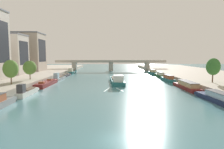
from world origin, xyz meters
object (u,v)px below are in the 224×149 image
Objects in this scene: moored_boat_left_end at (67,75)px; moored_boat_right_gap_after at (152,72)px; moored_boat_left_lone at (59,78)px; moored_boat_right_downstream at (160,75)px; moored_boat_right_near at (187,86)px; moored_boat_right_midway at (168,79)px; tree_left_by_lamp at (11,69)px; moored_boat_right_far at (223,100)px; tree_left_midway at (30,68)px; moored_boat_left_downstream at (27,91)px; moored_boat_left_far at (47,83)px; tree_right_far at (213,67)px; barge_midriver at (117,80)px; moored_boat_left_midway at (72,71)px; bridge_far at (111,64)px.

moored_boat_left_end is 44.22m from moored_boat_right_gap_after.
moored_boat_left_lone is 44.57m from moored_boat_right_downstream.
moored_boat_right_midway is (-0.57, 15.97, 0.09)m from moored_boat_right_near.
moored_boat_right_far is at bearing -16.18° from tree_left_by_lamp.
moored_boat_right_midway is (-0.59, 33.15, 0.11)m from moored_boat_right_far.
moored_boat_right_gap_after is 60.78m from tree_left_midway.
moored_boat_right_near is 1.31× the size of moored_boat_right_downstream.
moored_boat_left_downstream is at bearing -129.96° from moored_boat_right_gap_after.
moored_boat_right_downstream is 1.74× the size of tree_left_by_lamp.
moored_boat_left_far is 43.86m from moored_boat_right_midway.
moored_boat_right_downstream is 31.78m from tree_right_far.
tree_left_by_lamp is 57.32m from tree_right_far.
moored_boat_right_gap_after reaches higher than moored_boat_right_far.
tree_left_midway is (-5.72, 0.96, 5.10)m from moored_boat_left_far.
moored_boat_right_downstream is 60.30m from tree_left_by_lamp.
tree_left_by_lamp reaches higher than barge_midriver.
tree_left_by_lamp is at bearing -177.16° from tree_right_far.
moored_boat_left_lone is 0.73× the size of moored_boat_right_far.
barge_midriver is 1.72× the size of moored_boat_right_downstream.
moored_boat_left_far is at bearing 150.74° from moored_boat_right_far.
moored_boat_right_gap_after is (-0.34, 13.00, 0.08)m from moored_boat_right_downstream.
moored_boat_right_near is (-0.03, 17.18, 0.02)m from moored_boat_right_far.
moored_boat_right_midway is at bearing -38.59° from moored_boat_left_midway.
barge_midriver is 3.24× the size of tree_left_midway.
tree_right_far reaches higher than bridge_far.
moored_boat_left_end is 0.73× the size of moored_boat_right_far.
moored_boat_right_downstream is at bearing 41.69° from barge_midriver.
moored_boat_left_downstream reaches higher than moored_boat_right_midway.
tree_left_by_lamp reaches higher than moored_boat_right_far.
tree_left_midway is (-6.03, 16.20, 4.86)m from moored_boat_left_downstream.
moored_boat_left_midway is 48.57m from moored_boat_right_downstream.
moored_boat_left_downstream is at bearing -69.57° from tree_left_midway.
tree_left_by_lamp is (-6.36, -24.26, 5.27)m from moored_boat_left_lone.
barge_midriver is at bearing 124.19° from moored_boat_right_far.
tree_left_midway is 0.09× the size of bridge_far.
moored_boat_left_downstream is 0.85× the size of moored_boat_right_downstream.
bridge_far is at bearing 107.99° from moored_boat_right_near.
moored_boat_left_far is 0.91× the size of moored_boat_right_far.
moored_boat_right_downstream is (0.87, 14.56, -0.06)m from moored_boat_right_midway.
moored_boat_right_downstream is 0.16× the size of bridge_far.
moored_boat_right_downstream is at bearing 41.53° from moored_boat_left_downstream.
moored_boat_left_end is 1.06× the size of moored_boat_right_downstream.
barge_midriver is 0.28× the size of bridge_far.
moored_boat_right_near is (20.07, -12.40, -0.03)m from barge_midriver.
tree_right_far is at bearing -80.11° from moored_boat_right_gap_after.
moored_boat_left_far is at bearing -109.91° from bridge_far.
tree_right_far is 0.10× the size of bridge_far.
moored_boat_right_midway is at bearing 92.03° from moored_boat_right_near.
tree_right_far is at bearing 66.50° from moored_boat_right_far.
moored_boat_left_lone is 15.38m from tree_left_midway.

